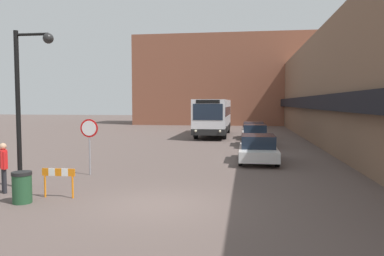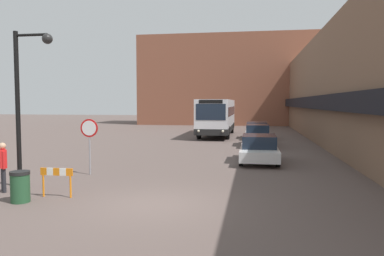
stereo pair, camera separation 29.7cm
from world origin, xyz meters
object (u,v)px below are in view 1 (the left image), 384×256
at_px(parked_car_back, 253,130).
at_px(stop_sign, 89,134).
at_px(street_lamp, 26,89).
at_px(parked_car_front, 258,148).
at_px(pedestrian, 4,163).
at_px(city_bus, 214,116).
at_px(construction_barricade, 59,177).
at_px(parked_car_middle, 255,135).
at_px(trash_bin, 22,187).

height_order(parked_car_back, stop_sign, stop_sign).
bearing_deg(stop_sign, street_lamp, -114.07).
bearing_deg(parked_car_back, parked_car_front, -90.00).
bearing_deg(street_lamp, pedestrian, -117.69).
relative_size(parked_car_back, pedestrian, 2.62).
relative_size(city_bus, construction_barricade, 9.62).
bearing_deg(city_bus, parked_car_back, -30.55).
distance_m(pedestrian, construction_barricade, 2.22).
height_order(parked_car_front, parked_car_middle, parked_car_middle).
bearing_deg(city_bus, stop_sign, -100.15).
relative_size(city_bus, trash_bin, 11.14).
relative_size(stop_sign, pedestrian, 1.40).
distance_m(city_bus, parked_car_back, 4.30).
relative_size(city_bus, parked_car_front, 2.46).
xyz_separation_m(city_bus, parked_car_middle, (3.59, -7.61, -1.05)).
height_order(street_lamp, construction_barricade, street_lamp).
height_order(parked_car_back, street_lamp, street_lamp).
xyz_separation_m(parked_car_middle, construction_barricade, (-6.49, -15.67, -0.08)).
height_order(city_bus, stop_sign, city_bus).
bearing_deg(stop_sign, pedestrian, -114.92).
height_order(pedestrian, construction_barricade, pedestrian).
xyz_separation_m(stop_sign, pedestrian, (-1.57, -3.37, -0.69)).
xyz_separation_m(parked_car_back, street_lamp, (-8.25, -20.02, 2.78)).
bearing_deg(pedestrian, trash_bin, 8.70).
distance_m(street_lamp, trash_bin, 3.68).
distance_m(parked_car_back, pedestrian, 22.52).
bearing_deg(city_bus, pedestrian, -102.47).
relative_size(parked_car_front, pedestrian, 2.56).
distance_m(parked_car_back, stop_sign, 18.83).
distance_m(city_bus, parked_car_middle, 8.48).
bearing_deg(trash_bin, city_bus, 81.27).
bearing_deg(parked_car_middle, stop_sign, -120.72).
relative_size(parked_car_back, trash_bin, 4.63).
xyz_separation_m(stop_sign, street_lamp, (-1.16, -2.60, 1.78)).
xyz_separation_m(street_lamp, construction_barricade, (1.75, -1.14, -2.81)).
bearing_deg(parked_car_front, trash_bin, -128.80).
bearing_deg(construction_barricade, parked_car_middle, 67.49).
bearing_deg(street_lamp, parked_car_front, 40.95).
height_order(parked_car_front, trash_bin, parked_car_front).
bearing_deg(parked_car_middle, city_bus, 115.22).
relative_size(stop_sign, trash_bin, 2.47).
bearing_deg(parked_car_front, stop_sign, -147.27).
relative_size(city_bus, parked_car_back, 2.41).
bearing_deg(parked_car_middle, construction_barricade, -112.51).
xyz_separation_m(city_bus, pedestrian, (-5.06, -22.91, -0.79)).
bearing_deg(construction_barricade, parked_car_front, 51.96).
distance_m(parked_car_middle, stop_sign, 13.90).
height_order(parked_car_back, trash_bin, parked_car_back).
relative_size(city_bus, stop_sign, 4.51).
height_order(street_lamp, pedestrian, street_lamp).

